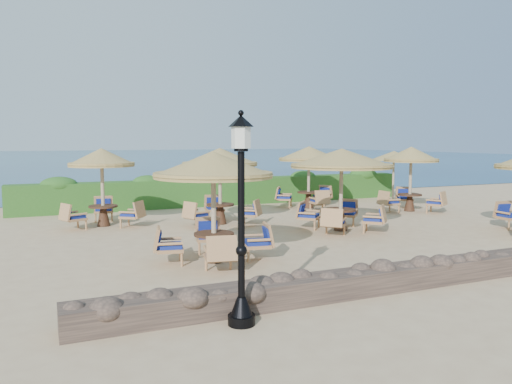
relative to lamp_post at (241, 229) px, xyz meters
name	(u,v)px	position (x,y,z in m)	size (l,w,h in m)	color
ground	(301,231)	(4.80, 6.80, -1.55)	(120.00, 120.00, 0.00)	tan
sea	(92,158)	(4.80, 76.80, -1.55)	(160.00, 160.00, 0.00)	navy
hedge	(225,191)	(4.80, 14.00, -0.95)	(18.00, 0.90, 1.20)	#214F19
stone_wall	(445,271)	(4.80, 0.60, -1.33)	(15.00, 0.65, 0.44)	brown
lamp_post	(241,229)	(0.00, 0.00, 0.00)	(0.44, 0.44, 3.31)	black
extra_parasol	(394,156)	(12.60, 12.00, 0.62)	(2.30, 2.30, 2.41)	tan
cafe_set_0	(213,186)	(0.91, 4.07, 0.29)	(2.88, 2.88, 2.65)	tan
cafe_set_1	(341,171)	(6.01, 6.39, 0.38)	(3.30, 3.30, 2.65)	tan
cafe_set_3	(102,175)	(-0.94, 10.33, 0.19)	(2.76, 2.55, 2.65)	tan
cafe_set_4	(220,171)	(2.86, 9.16, 0.32)	(2.75, 2.75, 2.65)	tan
cafe_set_5	(309,165)	(7.72, 11.52, 0.31)	(2.77, 2.73, 2.65)	tan
cafe_set_6	(411,169)	(11.07, 9.03, 0.19)	(2.51, 2.77, 2.65)	tan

